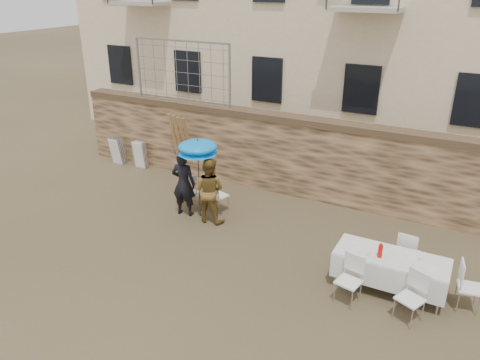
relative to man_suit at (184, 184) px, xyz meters
The scene contains 17 objects.
ground 2.92m from the man_suit, 61.19° to the right, with size 80.00×80.00×0.00m, color brown.
stone_wall 2.90m from the man_suit, 62.28° to the left, with size 13.00×0.50×2.20m, color olive.
chain_link_fence 3.78m from the man_suit, 122.94° to the left, with size 3.20×0.06×1.80m, color gray, non-canonical shape.
man_suit is the anchor object (origin of this frame).
woman_dress 0.75m from the man_suit, ahead, with size 0.81×0.63×1.68m, color olive.
umbrella 1.04m from the man_suit, 14.04° to the left, with size 1.01×1.01×1.93m.
couple_chair_left 0.67m from the man_suit, 90.00° to the left, with size 0.48×0.48×0.96m, color white, non-canonical shape.
couple_chair_right 0.97m from the man_suit, 38.16° to the left, with size 0.48×0.48×0.96m, color white, non-canonical shape.
banquet_table 5.40m from the man_suit, ahead, with size 2.10×0.85×0.78m.
soda_bottle 5.23m from the man_suit, 10.99° to the right, with size 0.09×0.09×0.26m, color red.
table_chair_front_left 5.01m from the man_suit, 18.64° to the right, with size 0.48×0.48×0.96m, color white, non-canonical shape.
table_chair_front_right 6.06m from the man_suit, 15.31° to the right, with size 0.48×0.48×0.96m, color white, non-canonical shape.
table_chair_back 5.55m from the man_suit, ahead, with size 0.48×0.48×0.96m, color white, non-canonical shape.
table_chair_side 6.78m from the man_suit, ahead, with size 0.48×0.48×0.96m, color white, non-canonical shape.
chair_stack_left 4.53m from the man_suit, 151.92° to the left, with size 0.46×0.40×0.92m, color white, non-canonical shape.
chair_stack_right 3.76m from the man_suit, 145.42° to the left, with size 0.46×0.32×0.92m, color white, non-canonical shape.
wood_planks 2.65m from the man_suit, 123.99° to the left, with size 0.70×0.20×2.00m, color #A37749, non-canonical shape.
Camera 1 is at (4.97, -6.48, 5.61)m, focal length 35.00 mm.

